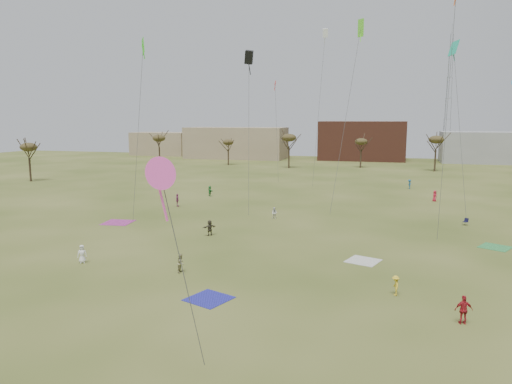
% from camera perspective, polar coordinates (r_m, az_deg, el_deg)
% --- Properties ---
extents(ground, '(260.00, 260.00, 0.00)m').
position_cam_1_polar(ground, '(37.13, -5.01, -11.19)').
color(ground, '#374816').
rests_on(ground, ground).
extents(flyer_near_left, '(0.95, 0.85, 1.63)m').
position_cam_1_polar(flyer_near_left, '(45.01, -20.24, -7.03)').
color(flyer_near_left, white).
rests_on(flyer_near_left, ground).
extents(spectator_fore_a, '(1.15, 0.65, 1.85)m').
position_cam_1_polar(spectator_fore_a, '(32.91, 23.77, -12.88)').
color(spectator_fore_a, '#AC1D26').
rests_on(spectator_fore_a, ground).
extents(spectator_fore_b, '(0.63, 0.79, 1.56)m').
position_cam_1_polar(spectator_fore_b, '(40.30, -9.04, -8.47)').
color(spectator_fore_b, '#938D5E').
rests_on(spectator_fore_b, ground).
extents(spectator_fore_c, '(1.45, 1.53, 1.72)m').
position_cam_1_polar(spectator_fore_c, '(52.19, -5.62, -4.32)').
color(spectator_fore_c, '#4C4536').
rests_on(spectator_fore_c, ground).
extents(flyer_mid_b, '(0.66, 1.01, 1.46)m').
position_cam_1_polar(flyer_mid_b, '(36.32, 16.48, -10.76)').
color(flyer_mid_b, yellow).
rests_on(flyer_mid_b, ground).
extents(spectator_mid_d, '(0.88, 1.20, 1.89)m').
position_cam_1_polar(spectator_mid_d, '(69.97, -9.47, -0.98)').
color(spectator_mid_d, '#913C6B').
rests_on(spectator_mid_d, ground).
extents(spectator_mid_e, '(0.78, 0.65, 1.45)m').
position_cam_1_polar(spectator_mid_e, '(60.73, 2.24, -2.55)').
color(spectator_mid_e, silver).
rests_on(spectator_mid_e, ground).
extents(flyer_far_a, '(1.48, 1.49, 1.72)m').
position_cam_1_polar(flyer_far_a, '(78.64, -5.58, 0.11)').
color(flyer_far_a, '#2B8338').
rests_on(flyer_far_a, ground).
extents(flyer_far_b, '(0.97, 0.99, 1.71)m').
position_cam_1_polar(flyer_far_b, '(78.43, 20.75, -0.45)').
color(flyer_far_b, red).
rests_on(flyer_far_b, ground).
extents(flyer_far_c, '(0.83, 1.20, 1.71)m').
position_cam_1_polar(flyer_far_c, '(91.08, 18.02, 0.90)').
color(flyer_far_c, '#1B557F').
rests_on(flyer_far_c, ground).
extents(blanket_blue, '(3.60, 3.60, 0.03)m').
position_cam_1_polar(blanket_blue, '(34.61, -5.71, -12.71)').
color(blanket_blue, '#24249C').
rests_on(blanket_blue, ground).
extents(blanket_cream, '(3.44, 3.44, 0.03)m').
position_cam_1_polar(blanket_cream, '(44.10, 12.80, -8.12)').
color(blanket_cream, silver).
rests_on(blanket_cream, ground).
extents(blanket_plum, '(3.75, 3.75, 0.03)m').
position_cam_1_polar(blanket_plum, '(60.97, -16.30, -3.56)').
color(blanket_plum, '#A43286').
rests_on(blanket_plum, ground).
extents(blanket_olive, '(3.62, 3.62, 0.03)m').
position_cam_1_polar(blanket_olive, '(53.14, 26.88, -5.96)').
color(blanket_olive, '#359248').
rests_on(blanket_olive, ground).
extents(camp_chair_right, '(0.73, 0.74, 0.87)m').
position_cam_1_polar(camp_chair_right, '(62.35, 23.93, -3.45)').
color(camp_chair_right, '#131233').
rests_on(camp_chair_right, ground).
extents(kites_aloft, '(68.74, 68.15, 27.09)m').
position_cam_1_polar(kites_aloft, '(61.35, 2.76, 15.75)').
color(kites_aloft, '#EA3F1B').
rests_on(kites_aloft, ground).
extents(tree_line, '(117.44, 49.32, 8.91)m').
position_cam_1_polar(tree_line, '(112.95, 7.69, 5.88)').
color(tree_line, '#3A2B1E').
rests_on(tree_line, ground).
extents(building_tan, '(32.00, 14.00, 10.00)m').
position_cam_1_polar(building_tan, '(155.24, -2.40, 5.95)').
color(building_tan, '#937F60').
rests_on(building_tan, ground).
extents(building_brick, '(26.00, 16.00, 12.00)m').
position_cam_1_polar(building_brick, '(152.99, 12.70, 6.07)').
color(building_brick, brown).
rests_on(building_brick, ground).
extents(building_grey, '(24.00, 12.00, 9.00)m').
position_cam_1_polar(building_grey, '(153.42, 25.85, 4.86)').
color(building_grey, gray).
rests_on(building_grey, ground).
extents(building_tan_west, '(20.00, 12.00, 8.00)m').
position_cam_1_polar(building_tan_west, '(173.12, -11.23, 5.75)').
color(building_tan_west, '#937F60').
rests_on(building_tan_west, ground).
extents(radio_tower, '(1.51, 1.72, 41.00)m').
position_cam_1_polar(radio_tower, '(158.80, 22.15, 10.51)').
color(radio_tower, '#9EA3A8').
rests_on(radio_tower, ground).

